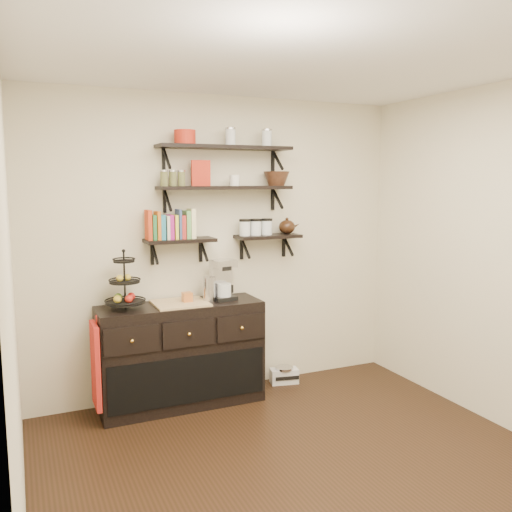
% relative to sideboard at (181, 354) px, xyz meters
% --- Properties ---
extents(floor, '(3.50, 3.50, 0.00)m').
position_rel_sideboard_xyz_m(floor, '(0.46, -1.51, -0.45)').
color(floor, black).
rests_on(floor, ground).
extents(ceiling, '(3.50, 3.50, 0.02)m').
position_rel_sideboard_xyz_m(ceiling, '(0.46, -1.51, 2.25)').
color(ceiling, white).
rests_on(ceiling, back_wall).
extents(back_wall, '(3.50, 0.02, 2.70)m').
position_rel_sideboard_xyz_m(back_wall, '(0.46, 0.24, 0.90)').
color(back_wall, beige).
rests_on(back_wall, ground).
extents(left_wall, '(0.02, 3.50, 2.70)m').
position_rel_sideboard_xyz_m(left_wall, '(-1.29, -1.51, 0.90)').
color(left_wall, beige).
rests_on(left_wall, ground).
extents(shelf_top, '(1.20, 0.27, 0.23)m').
position_rel_sideboard_xyz_m(shelf_top, '(0.46, 0.10, 1.78)').
color(shelf_top, black).
rests_on(shelf_top, back_wall).
extents(shelf_mid, '(1.20, 0.27, 0.23)m').
position_rel_sideboard_xyz_m(shelf_mid, '(0.46, 0.10, 1.43)').
color(shelf_mid, black).
rests_on(shelf_mid, back_wall).
extents(shelf_low_left, '(0.60, 0.25, 0.23)m').
position_rel_sideboard_xyz_m(shelf_low_left, '(0.04, 0.12, 0.98)').
color(shelf_low_left, black).
rests_on(shelf_low_left, back_wall).
extents(shelf_low_right, '(0.60, 0.25, 0.23)m').
position_rel_sideboard_xyz_m(shelf_low_right, '(0.88, 0.12, 0.98)').
color(shelf_low_right, black).
rests_on(shelf_low_right, back_wall).
extents(cookbooks, '(0.40, 0.15, 0.26)m').
position_rel_sideboard_xyz_m(cookbooks, '(-0.03, 0.12, 1.11)').
color(cookbooks, '#BD3818').
rests_on(cookbooks, shelf_low_left).
extents(glass_canisters, '(0.32, 0.10, 0.13)m').
position_rel_sideboard_xyz_m(glass_canisters, '(0.76, 0.12, 1.06)').
color(glass_canisters, silver).
rests_on(glass_canisters, shelf_low_right).
extents(sideboard, '(1.40, 0.50, 0.92)m').
position_rel_sideboard_xyz_m(sideboard, '(0.00, 0.00, 0.00)').
color(sideboard, black).
rests_on(sideboard, floor).
extents(fruit_stand, '(0.32, 0.32, 0.47)m').
position_rel_sideboard_xyz_m(fruit_stand, '(-0.46, 0.00, 0.61)').
color(fruit_stand, black).
rests_on(fruit_stand, sideboard).
extents(candle, '(0.08, 0.08, 0.08)m').
position_rel_sideboard_xyz_m(candle, '(0.06, 0.00, 0.50)').
color(candle, '#B26029').
rests_on(candle, sideboard).
extents(coffee_maker, '(0.22, 0.22, 0.36)m').
position_rel_sideboard_xyz_m(coffee_maker, '(0.40, 0.02, 0.62)').
color(coffee_maker, black).
rests_on(coffee_maker, sideboard).
extents(thermal_carafe, '(0.11, 0.11, 0.22)m').
position_rel_sideboard_xyz_m(thermal_carafe, '(0.26, -0.02, 0.56)').
color(thermal_carafe, silver).
rests_on(thermal_carafe, sideboard).
extents(apron, '(0.04, 0.29, 0.68)m').
position_rel_sideboard_xyz_m(apron, '(-0.73, -0.10, 0.04)').
color(apron, '#A21115').
rests_on(apron, sideboard).
extents(radio, '(0.29, 0.21, 0.16)m').
position_rel_sideboard_xyz_m(radio, '(1.05, 0.09, -0.37)').
color(radio, silver).
rests_on(radio, floor).
extents(recipe_box, '(0.17, 0.09, 0.22)m').
position_rel_sideboard_xyz_m(recipe_box, '(0.23, 0.10, 1.56)').
color(recipe_box, '#B52614').
rests_on(recipe_box, shelf_mid).
extents(walnut_bowl, '(0.24, 0.24, 0.13)m').
position_rel_sideboard_xyz_m(walnut_bowl, '(0.96, 0.10, 1.51)').
color(walnut_bowl, black).
rests_on(walnut_bowl, shelf_mid).
extents(ramekins, '(0.09, 0.09, 0.10)m').
position_rel_sideboard_xyz_m(ramekins, '(0.55, 0.10, 1.50)').
color(ramekins, white).
rests_on(ramekins, shelf_mid).
extents(teapot, '(0.21, 0.16, 0.16)m').
position_rel_sideboard_xyz_m(teapot, '(1.08, 0.12, 1.08)').
color(teapot, black).
rests_on(teapot, shelf_low_right).
extents(red_pot, '(0.18, 0.18, 0.12)m').
position_rel_sideboard_xyz_m(red_pot, '(0.10, 0.10, 1.86)').
color(red_pot, '#B52614').
rests_on(red_pot, shelf_top).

